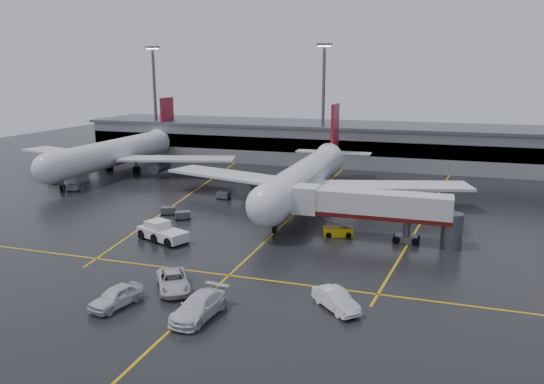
% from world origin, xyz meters
% --- Properties ---
extents(ground, '(220.00, 220.00, 0.00)m').
position_xyz_m(ground, '(0.00, 0.00, 0.00)').
color(ground, black).
rests_on(ground, ground).
extents(apron_line_centre, '(0.25, 90.00, 0.02)m').
position_xyz_m(apron_line_centre, '(0.00, 0.00, 0.01)').
color(apron_line_centre, gold).
rests_on(apron_line_centre, ground).
extents(apron_line_stop, '(60.00, 0.25, 0.02)m').
position_xyz_m(apron_line_stop, '(0.00, -22.00, 0.01)').
color(apron_line_stop, gold).
rests_on(apron_line_stop, ground).
extents(apron_line_left, '(9.99, 69.35, 0.02)m').
position_xyz_m(apron_line_left, '(-20.00, 10.00, 0.01)').
color(apron_line_left, gold).
rests_on(apron_line_left, ground).
extents(apron_line_right, '(7.57, 69.64, 0.02)m').
position_xyz_m(apron_line_right, '(18.00, 10.00, 0.01)').
color(apron_line_right, gold).
rests_on(apron_line_right, ground).
extents(terminal, '(122.00, 19.00, 8.60)m').
position_xyz_m(terminal, '(0.00, 47.93, 4.32)').
color(terminal, gray).
rests_on(terminal, ground).
extents(light_mast_left, '(3.00, 1.20, 25.45)m').
position_xyz_m(light_mast_left, '(-45.00, 42.00, 14.47)').
color(light_mast_left, '#595B60').
rests_on(light_mast_left, ground).
extents(light_mast_mid, '(3.00, 1.20, 25.45)m').
position_xyz_m(light_mast_mid, '(-5.00, 42.00, 14.47)').
color(light_mast_mid, '#595B60').
rests_on(light_mast_mid, ground).
extents(main_airliner, '(48.80, 45.60, 14.10)m').
position_xyz_m(main_airliner, '(0.00, 9.70, 4.21)').
color(main_airliner, silver).
rests_on(main_airliner, ground).
extents(second_airliner, '(48.80, 45.60, 14.10)m').
position_xyz_m(second_airliner, '(-42.00, 21.70, 4.21)').
color(second_airliner, silver).
rests_on(second_airliner, ground).
extents(jet_bridge, '(19.90, 3.40, 6.05)m').
position_xyz_m(jet_bridge, '(11.87, -6.00, 3.93)').
color(jet_bridge, silver).
rests_on(jet_bridge, ground).
extents(pushback_tractor, '(7.24, 5.01, 2.40)m').
position_xyz_m(pushback_tractor, '(-11.91, -14.15, 0.96)').
color(pushback_tractor, silver).
rests_on(pushback_tractor, ground).
extents(belt_loader, '(3.90, 2.55, 2.29)m').
position_xyz_m(belt_loader, '(7.80, -5.88, 0.56)').
color(belt_loader, gold).
rests_on(belt_loader, ground).
extents(service_van_a, '(5.59, 6.47, 1.65)m').
position_xyz_m(service_van_a, '(-3.56, -26.76, 0.83)').
color(service_van_a, silver).
rests_on(service_van_a, ground).
extents(service_van_b, '(3.27, 6.68, 1.87)m').
position_xyz_m(service_van_b, '(1.15, -31.08, 0.94)').
color(service_van_b, silver).
rests_on(service_van_b, ground).
extents(service_van_c, '(4.91, 4.91, 1.69)m').
position_xyz_m(service_van_c, '(11.58, -26.13, 0.85)').
color(service_van_c, white).
rests_on(service_van_c, ground).
extents(service_van_d, '(3.14, 5.52, 1.77)m').
position_xyz_m(service_van_d, '(-6.53, -31.41, 0.89)').
color(service_van_d, silver).
rests_on(service_van_d, ground).
extents(baggage_cart_a, '(2.38, 2.20, 1.12)m').
position_xyz_m(baggage_cart_a, '(-13.86, -5.14, 0.63)').
color(baggage_cart_a, '#595B60').
rests_on(baggage_cart_a, ground).
extents(baggage_cart_b, '(2.34, 1.94, 1.12)m').
position_xyz_m(baggage_cart_b, '(-16.92, -3.56, 0.63)').
color(baggage_cart_b, '#595B60').
rests_on(baggage_cart_b, ground).
extents(baggage_cart_c, '(2.14, 1.52, 1.12)m').
position_xyz_m(baggage_cart_c, '(-13.17, 7.43, 0.63)').
color(baggage_cart_c, '#595B60').
rests_on(baggage_cart_c, ground).
extents(baggage_cart_d, '(2.06, 1.40, 1.12)m').
position_xyz_m(baggage_cart_d, '(-46.74, 8.67, 0.63)').
color(baggage_cart_d, '#595B60').
rests_on(baggage_cart_d, ground).
extents(baggage_cart_e, '(2.29, 1.82, 1.12)m').
position_xyz_m(baggage_cart_e, '(-39.64, 4.87, 0.63)').
color(baggage_cart_e, '#595B60').
rests_on(baggage_cart_e, ground).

